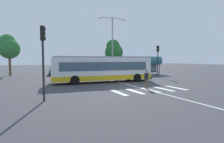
{
  "coord_description": "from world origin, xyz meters",
  "views": [
    {
      "loc": [
        -9.04,
        -15.14,
        2.72
      ],
      "look_at": [
        -0.53,
        3.89,
        1.3
      ],
      "focal_mm": 28.94,
      "sensor_mm": 36.0,
      "label": 1
    }
  ],
  "objects_px": {
    "city_transit_bus": "(103,69)",
    "parked_car_teal": "(55,71)",
    "pedestrian_crossing_street": "(146,78)",
    "parked_car_charcoal": "(98,70)",
    "background_tree_right": "(114,51)",
    "traffic_light_near_corner": "(43,51)",
    "bus_stop_shelter": "(149,61)",
    "background_tree_left": "(9,47)",
    "parked_car_blue": "(71,70)",
    "twin_arm_street_lamp": "(112,40)",
    "parked_car_champagne": "(86,70)",
    "parked_car_black": "(112,69)",
    "traffic_light_far_corner": "(158,56)"
  },
  "relations": [
    {
      "from": "background_tree_right",
      "to": "parked_car_charcoal",
      "type": "bearing_deg",
      "value": -151.84
    },
    {
      "from": "bus_stop_shelter",
      "to": "parked_car_black",
      "type": "bearing_deg",
      "value": 132.64
    },
    {
      "from": "pedestrian_crossing_street",
      "to": "parked_car_teal",
      "type": "distance_m",
      "value": 19.36
    },
    {
      "from": "city_transit_bus",
      "to": "parked_car_teal",
      "type": "relative_size",
      "value": 2.63
    },
    {
      "from": "parked_car_charcoal",
      "to": "parked_car_teal",
      "type": "bearing_deg",
      "value": 178.35
    },
    {
      "from": "background_tree_right",
      "to": "parked_car_champagne",
      "type": "bearing_deg",
      "value": -159.39
    },
    {
      "from": "parked_car_black",
      "to": "parked_car_blue",
      "type": "bearing_deg",
      "value": -179.67
    },
    {
      "from": "parked_car_charcoal",
      "to": "traffic_light_far_corner",
      "type": "relative_size",
      "value": 0.95
    },
    {
      "from": "parked_car_teal",
      "to": "traffic_light_near_corner",
      "type": "distance_m",
      "value": 20.21
    },
    {
      "from": "parked_car_teal",
      "to": "background_tree_right",
      "type": "xyz_separation_m",
      "value": [
        12.0,
        2.01,
        3.73
      ]
    },
    {
      "from": "bus_stop_shelter",
      "to": "twin_arm_street_lamp",
      "type": "relative_size",
      "value": 0.5
    },
    {
      "from": "parked_car_blue",
      "to": "background_tree_left",
      "type": "xyz_separation_m",
      "value": [
        -9.54,
        2.0,
        3.98
      ]
    },
    {
      "from": "parked_car_champagne",
      "to": "traffic_light_near_corner",
      "type": "distance_m",
      "value": 21.13
    },
    {
      "from": "city_transit_bus",
      "to": "parked_car_teal",
      "type": "height_order",
      "value": "city_transit_bus"
    },
    {
      "from": "parked_car_teal",
      "to": "parked_car_champagne",
      "type": "distance_m",
      "value": 5.29
    },
    {
      "from": "parked_car_blue",
      "to": "parked_car_champagne",
      "type": "distance_m",
      "value": 2.68
    },
    {
      "from": "city_transit_bus",
      "to": "parked_car_champagne",
      "type": "distance_m",
      "value": 11.78
    },
    {
      "from": "parked_car_blue",
      "to": "bus_stop_shelter",
      "type": "height_order",
      "value": "bus_stop_shelter"
    },
    {
      "from": "parked_car_black",
      "to": "background_tree_left",
      "type": "xyz_separation_m",
      "value": [
        -17.48,
        1.96,
        3.98
      ]
    },
    {
      "from": "pedestrian_crossing_street",
      "to": "parked_car_charcoal",
      "type": "bearing_deg",
      "value": 84.24
    },
    {
      "from": "pedestrian_crossing_street",
      "to": "traffic_light_far_corner",
      "type": "relative_size",
      "value": 0.36
    },
    {
      "from": "traffic_light_near_corner",
      "to": "parked_car_black",
      "type": "bearing_deg",
      "value": 55.34
    },
    {
      "from": "parked_car_charcoal",
      "to": "background_tree_left",
      "type": "xyz_separation_m",
      "value": [
        -14.77,
        1.86,
        3.98
      ]
    },
    {
      "from": "bus_stop_shelter",
      "to": "background_tree_right",
      "type": "distance_m",
      "value": 8.58
    },
    {
      "from": "traffic_light_near_corner",
      "to": "twin_arm_street_lamp",
      "type": "relative_size",
      "value": 0.5
    },
    {
      "from": "twin_arm_street_lamp",
      "to": "background_tree_left",
      "type": "xyz_separation_m",
      "value": [
        -15.81,
        6.0,
        -1.19
      ]
    },
    {
      "from": "parked_car_black",
      "to": "twin_arm_street_lamp",
      "type": "xyz_separation_m",
      "value": [
        -1.67,
        -4.04,
        5.17
      ]
    },
    {
      "from": "twin_arm_street_lamp",
      "to": "background_tree_right",
      "type": "relative_size",
      "value": 1.42
    },
    {
      "from": "parked_car_champagne",
      "to": "twin_arm_street_lamp",
      "type": "height_order",
      "value": "twin_arm_street_lamp"
    },
    {
      "from": "bus_stop_shelter",
      "to": "background_tree_left",
      "type": "distance_m",
      "value": 23.59
    },
    {
      "from": "parked_car_charcoal",
      "to": "background_tree_right",
      "type": "distance_m",
      "value": 6.03
    },
    {
      "from": "parked_car_champagne",
      "to": "parked_car_black",
      "type": "bearing_deg",
      "value": 2.18
    },
    {
      "from": "parked_car_black",
      "to": "background_tree_left",
      "type": "bearing_deg",
      "value": 173.61
    },
    {
      "from": "parked_car_black",
      "to": "parked_car_teal",
      "type": "bearing_deg",
      "value": 178.22
    },
    {
      "from": "pedestrian_crossing_street",
      "to": "parked_car_charcoal",
      "type": "height_order",
      "value": "pedestrian_crossing_street"
    },
    {
      "from": "city_transit_bus",
      "to": "bus_stop_shelter",
      "type": "xyz_separation_m",
      "value": [
        11.3,
        6.63,
        0.83
      ]
    },
    {
      "from": "city_transit_bus",
      "to": "traffic_light_near_corner",
      "type": "bearing_deg",
      "value": -132.78
    },
    {
      "from": "city_transit_bus",
      "to": "parked_car_black",
      "type": "distance_m",
      "value": 13.56
    },
    {
      "from": "parked_car_black",
      "to": "bus_stop_shelter",
      "type": "xyz_separation_m",
      "value": [
        4.86,
        -5.27,
        1.65
      ]
    },
    {
      "from": "traffic_light_near_corner",
      "to": "traffic_light_far_corner",
      "type": "relative_size",
      "value": 1.01
    },
    {
      "from": "parked_car_black",
      "to": "traffic_light_near_corner",
      "type": "relative_size",
      "value": 0.94
    },
    {
      "from": "parked_car_blue",
      "to": "background_tree_left",
      "type": "distance_m",
      "value": 10.53
    },
    {
      "from": "parked_car_charcoal",
      "to": "bus_stop_shelter",
      "type": "xyz_separation_m",
      "value": [
        7.56,
        -5.37,
        1.65
      ]
    },
    {
      "from": "parked_car_teal",
      "to": "parked_car_black",
      "type": "bearing_deg",
      "value": -1.78
    },
    {
      "from": "parked_car_teal",
      "to": "parked_car_black",
      "type": "height_order",
      "value": "same"
    },
    {
      "from": "parked_car_black",
      "to": "bus_stop_shelter",
      "type": "height_order",
      "value": "bus_stop_shelter"
    },
    {
      "from": "parked_car_charcoal",
      "to": "background_tree_right",
      "type": "xyz_separation_m",
      "value": [
        4.17,
        2.23,
        3.73
      ]
    },
    {
      "from": "pedestrian_crossing_street",
      "to": "bus_stop_shelter",
      "type": "bearing_deg",
      "value": 53.73
    },
    {
      "from": "parked_car_champagne",
      "to": "parked_car_black",
      "type": "distance_m",
      "value": 5.28
    },
    {
      "from": "bus_stop_shelter",
      "to": "city_transit_bus",
      "type": "bearing_deg",
      "value": -149.62
    }
  ]
}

